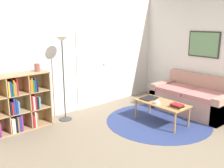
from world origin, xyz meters
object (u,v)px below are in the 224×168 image
Objects in this scene: bookshelf at (14,105)px; couch at (193,99)px; laptop at (149,98)px; bowl at (157,103)px; coffee_table at (162,104)px; vase_on_shelf at (37,68)px; floor_lamp at (62,54)px.

couch is (3.34, -1.51, -0.21)m from bookshelf.
laptop is 2.96× the size of bowl.
bookshelf is at bearing 147.34° from coffee_table.
vase_on_shelf reaches higher than bowl.
coffee_table is (1.34, -1.35, -0.96)m from floor_lamp.
floor_lamp is 13.52× the size of bowl.
coffee_table is 0.16m from bowl.
vase_on_shelf is at bearing -0.25° from bookshelf.
couch is 4.55× the size of laptop.
floor_lamp is at bearing 149.86° from couch.
bookshelf is 2.56m from laptop.
vase_on_shelf is (-1.81, 1.14, 0.68)m from laptop.
bowl is 2.32m from vase_on_shelf.
bookshelf is 0.72× the size of couch.
bookshelf is 7.99× the size of vase_on_shelf.
laptop is (1.34, -1.02, -0.90)m from floor_lamp.
coffee_table is 8.43× the size of bowl.
laptop is (-1.05, 0.37, 0.15)m from couch.
coffee_table is (-1.05, 0.04, 0.10)m from couch.
couch is 3.35m from vase_on_shelf.
coffee_table is (2.29, -1.47, -0.11)m from bookshelf.
laptop is (2.29, -1.14, -0.06)m from bookshelf.
couch is at bearing -24.33° from bookshelf.
coffee_table is 2.85× the size of laptop.
floor_lamp reaches higher than laptop.
bowl is at bearing -34.44° from bookshelf.
floor_lamp is at bearing -7.22° from bookshelf.
couch is 1.21m from bowl.
couch reaches higher than laptop.
vase_on_shelf is (-1.81, 1.47, 0.73)m from coffee_table.
couch reaches higher than bowl.
bookshelf is 1.15× the size of coffee_table.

